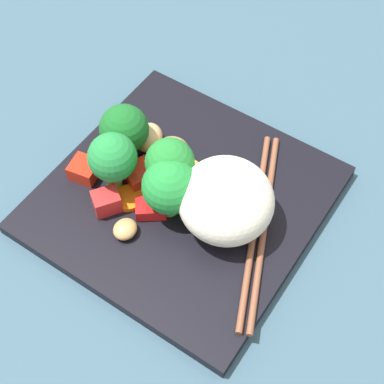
% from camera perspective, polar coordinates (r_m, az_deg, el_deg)
% --- Properties ---
extents(ground_plane, '(1.10, 1.10, 0.02)m').
position_cam_1_polar(ground_plane, '(0.64, -0.86, -1.55)').
color(ground_plane, '#355365').
extents(square_plate, '(0.28, 0.28, 0.01)m').
position_cam_1_polar(square_plate, '(0.63, -0.88, -0.70)').
color(square_plate, black).
rests_on(square_plate, ground_plane).
extents(rice_mound, '(0.14, 0.14, 0.07)m').
position_cam_1_polar(rice_mound, '(0.58, 3.28, -0.78)').
color(rice_mound, white).
rests_on(rice_mound, square_plate).
extents(broccoli_floret_0, '(0.05, 0.05, 0.07)m').
position_cam_1_polar(broccoli_floret_0, '(0.60, -7.62, 3.20)').
color(broccoli_floret_0, '#639E42').
rests_on(broccoli_floret_0, square_plate).
extents(broccoli_floret_1, '(0.05, 0.05, 0.07)m').
position_cam_1_polar(broccoli_floret_1, '(0.59, -2.14, 2.70)').
color(broccoli_floret_1, '#82B84E').
rests_on(broccoli_floret_1, square_plate).
extents(broccoli_floret_2, '(0.05, 0.05, 0.07)m').
position_cam_1_polar(broccoli_floret_2, '(0.63, -6.50, 5.96)').
color(broccoli_floret_2, '#569540').
rests_on(broccoli_floret_2, square_plate).
extents(broccoli_floret_3, '(0.06, 0.06, 0.07)m').
position_cam_1_polar(broccoli_floret_3, '(0.58, -1.80, 0.29)').
color(broccoli_floret_3, '#63A038').
rests_on(broccoli_floret_3, square_plate).
extents(carrot_slice_0, '(0.04, 0.04, 0.00)m').
position_cam_1_polar(carrot_slice_0, '(0.64, -3.03, 2.48)').
color(carrot_slice_0, orange).
rests_on(carrot_slice_0, square_plate).
extents(carrot_slice_1, '(0.04, 0.04, 0.01)m').
position_cam_1_polar(carrot_slice_1, '(0.62, -6.08, -0.60)').
color(carrot_slice_1, orange).
rests_on(carrot_slice_1, square_plate).
extents(carrot_slice_2, '(0.04, 0.04, 0.00)m').
position_cam_1_polar(carrot_slice_2, '(0.64, -0.38, 1.99)').
color(carrot_slice_2, orange).
rests_on(carrot_slice_2, square_plate).
extents(pepper_chunk_0, '(0.04, 0.04, 0.02)m').
position_cam_1_polar(pepper_chunk_0, '(0.63, -5.05, 1.61)').
color(pepper_chunk_0, red).
rests_on(pepper_chunk_0, square_plate).
extents(pepper_chunk_1, '(0.04, 0.04, 0.01)m').
position_cam_1_polar(pepper_chunk_1, '(0.61, -3.97, -1.57)').
color(pepper_chunk_1, red).
rests_on(pepper_chunk_1, square_plate).
extents(pepper_chunk_2, '(0.03, 0.03, 0.01)m').
position_cam_1_polar(pepper_chunk_2, '(0.65, -7.58, 3.04)').
color(pepper_chunk_2, red).
rests_on(pepper_chunk_2, square_plate).
extents(pepper_chunk_3, '(0.03, 0.03, 0.02)m').
position_cam_1_polar(pepper_chunk_3, '(0.64, -10.23, 2.14)').
color(pepper_chunk_3, red).
rests_on(pepper_chunk_3, square_plate).
extents(pepper_chunk_4, '(0.03, 0.03, 0.02)m').
position_cam_1_polar(pepper_chunk_4, '(0.61, -8.19, -0.92)').
color(pepper_chunk_4, red).
rests_on(pepper_chunk_4, square_plate).
extents(chicken_piece_0, '(0.04, 0.05, 0.03)m').
position_cam_1_polar(chicken_piece_0, '(0.66, -4.18, 5.22)').
color(chicken_piece_0, tan).
rests_on(chicken_piece_0, square_plate).
extents(chicken_piece_1, '(0.04, 0.04, 0.02)m').
position_cam_1_polar(chicken_piece_1, '(0.65, -1.83, 4.11)').
color(chicken_piece_1, tan).
rests_on(chicken_piece_1, square_plate).
extents(chicken_piece_2, '(0.02, 0.03, 0.01)m').
position_cam_1_polar(chicken_piece_2, '(0.60, -6.42, -3.55)').
color(chicken_piece_2, tan).
rests_on(chicken_piece_2, square_plate).
extents(chopstick_pair, '(0.11, 0.22, 0.01)m').
position_cam_1_polar(chopstick_pair, '(0.60, 6.47, -3.27)').
color(chopstick_pair, brown).
rests_on(chopstick_pair, square_plate).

